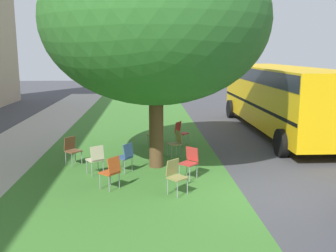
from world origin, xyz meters
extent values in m
plane|color=#424247|center=(0.00, 0.00, 0.00)|extent=(80.00, 80.00, 0.00)
cube|color=#3D752D|center=(0.00, 3.20, 0.00)|extent=(48.00, 6.00, 0.01)
cylinder|color=brown|center=(2.32, 2.31, 1.41)|extent=(0.44, 0.44, 2.82)
ellipsoid|color=#2D6B28|center=(2.32, 2.31, 4.40)|extent=(6.62, 6.62, 4.89)
cube|color=#B7332D|center=(1.10, 1.45, 0.44)|extent=(0.58, 0.58, 0.04)
cube|color=#B7332D|center=(1.23, 1.32, 0.68)|extent=(0.33, 0.35, 0.40)
cylinder|color=gray|center=(1.10, 1.69, 0.21)|extent=(0.02, 0.02, 0.42)
cylinder|color=gray|center=(0.86, 1.43, 0.21)|extent=(0.02, 0.02, 0.42)
cylinder|color=gray|center=(1.35, 1.46, 0.21)|extent=(0.02, 0.02, 0.42)
cylinder|color=gray|center=(1.10, 1.20, 0.21)|extent=(0.02, 0.02, 0.42)
cube|color=olive|center=(-0.12, 1.85, 0.44)|extent=(0.58, 0.58, 0.04)
cube|color=olive|center=(0.02, 1.97, 0.68)|extent=(0.33, 0.36, 0.40)
cylinder|color=gray|center=(-0.37, 1.87, 0.21)|extent=(0.02, 0.02, 0.42)
cylinder|color=gray|center=(-0.13, 1.60, 0.21)|extent=(0.02, 0.02, 0.42)
cylinder|color=gray|center=(-0.11, 2.09, 0.21)|extent=(0.02, 0.02, 0.42)
cylinder|color=gray|center=(0.13, 1.82, 0.21)|extent=(0.02, 0.02, 0.42)
cube|color=#335184|center=(1.85, 3.29, 0.44)|extent=(0.57, 0.57, 0.04)
cube|color=#335184|center=(1.74, 3.15, 0.68)|extent=(0.37, 0.30, 0.40)
cylinder|color=gray|center=(2.09, 3.32, 0.21)|extent=(0.02, 0.02, 0.42)
cylinder|color=gray|center=(1.80, 3.53, 0.21)|extent=(0.02, 0.02, 0.42)
cylinder|color=gray|center=(1.89, 3.05, 0.21)|extent=(0.02, 0.02, 0.42)
cylinder|color=gray|center=(1.60, 3.26, 0.21)|extent=(0.02, 0.02, 0.42)
cube|color=olive|center=(3.46, 1.67, 0.44)|extent=(0.53, 0.52, 0.04)
cube|color=olive|center=(3.53, 1.50, 0.68)|extent=(0.40, 0.22, 0.40)
cylinder|color=gray|center=(3.57, 1.89, 0.21)|extent=(0.02, 0.02, 0.42)
cylinder|color=gray|center=(3.24, 1.77, 0.21)|extent=(0.02, 0.02, 0.42)
cylinder|color=gray|center=(3.69, 1.58, 0.21)|extent=(0.02, 0.02, 0.42)
cylinder|color=gray|center=(3.36, 1.45, 0.21)|extent=(0.02, 0.02, 0.42)
cube|color=brown|center=(2.68, 4.91, 0.44)|extent=(0.58, 0.58, 0.04)
cube|color=brown|center=(2.80, 5.04, 0.68)|extent=(0.34, 0.34, 0.40)
cylinder|color=gray|center=(2.43, 4.92, 0.21)|extent=(0.02, 0.02, 0.42)
cylinder|color=gray|center=(2.68, 4.67, 0.21)|extent=(0.02, 0.02, 0.42)
cylinder|color=gray|center=(2.67, 5.16, 0.21)|extent=(0.02, 0.02, 0.42)
cylinder|color=gray|center=(2.92, 4.91, 0.21)|extent=(0.02, 0.02, 0.42)
cube|color=#C64C1E|center=(0.40, 3.58, 0.44)|extent=(0.58, 0.58, 0.04)
cube|color=#C64C1E|center=(0.29, 3.44, 0.68)|extent=(0.36, 0.33, 0.40)
cylinder|color=gray|center=(0.65, 3.59, 0.21)|extent=(0.02, 0.02, 0.42)
cylinder|color=gray|center=(0.38, 3.82, 0.21)|extent=(0.02, 0.02, 0.42)
cylinder|color=gray|center=(0.43, 3.33, 0.21)|extent=(0.02, 0.02, 0.42)
cylinder|color=gray|center=(0.16, 3.57, 0.21)|extent=(0.02, 0.02, 0.42)
cube|color=#B7332D|center=(5.15, 1.24, 0.44)|extent=(0.57, 0.57, 0.04)
cube|color=#B7332D|center=(5.25, 1.39, 0.68)|extent=(0.38, 0.29, 0.40)
cylinder|color=gray|center=(4.91, 1.20, 0.21)|extent=(0.02, 0.02, 0.42)
cylinder|color=gray|center=(5.21, 1.00, 0.21)|extent=(0.02, 0.02, 0.42)
cylinder|color=gray|center=(5.10, 1.48, 0.21)|extent=(0.02, 0.02, 0.42)
cylinder|color=gray|center=(5.40, 1.28, 0.21)|extent=(0.02, 0.02, 0.42)
cube|color=beige|center=(1.66, 4.12, 0.44)|extent=(0.56, 0.57, 0.04)
cube|color=beige|center=(1.51, 4.02, 0.68)|extent=(0.29, 0.38, 0.40)
cylinder|color=gray|center=(1.90, 4.06, 0.21)|extent=(0.02, 0.02, 0.42)
cylinder|color=gray|center=(1.70, 4.36, 0.21)|extent=(0.02, 0.02, 0.42)
cylinder|color=gray|center=(1.61, 3.87, 0.21)|extent=(0.02, 0.02, 0.42)
cylinder|color=gray|center=(1.41, 4.17, 0.21)|extent=(0.02, 0.02, 0.42)
cube|color=olive|center=(5.12, 2.33, 0.44)|extent=(0.54, 0.55, 0.04)
cube|color=olive|center=(5.28, 2.25, 0.68)|extent=(0.25, 0.40, 0.40)
cylinder|color=gray|center=(5.05, 2.57, 0.21)|extent=(0.02, 0.02, 0.42)
cylinder|color=gray|center=(4.89, 2.25, 0.21)|extent=(0.02, 0.02, 0.42)
cylinder|color=gray|center=(5.35, 2.42, 0.21)|extent=(0.02, 0.02, 0.42)
cylinder|color=gray|center=(5.19, 2.10, 0.21)|extent=(0.02, 0.02, 0.42)
cube|color=yellow|center=(7.24, -3.24, 1.63)|extent=(10.40, 2.44, 2.50)
cube|color=black|center=(7.24, -3.24, 1.28)|extent=(10.30, 2.46, 0.12)
cube|color=black|center=(7.24, -3.24, 2.53)|extent=(10.30, 2.46, 0.56)
cylinder|color=black|center=(11.24, -1.98, 0.48)|extent=(0.96, 0.28, 0.96)
cylinder|color=black|center=(11.24, -4.50, 0.48)|extent=(0.96, 0.28, 0.96)
cylinder|color=black|center=(3.24, -1.98, 0.48)|extent=(0.96, 0.28, 0.96)
camera|label=1|loc=(-9.17, 2.60, 3.50)|focal=40.92mm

